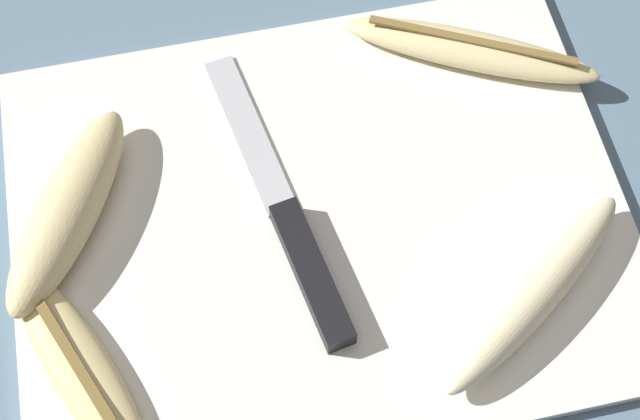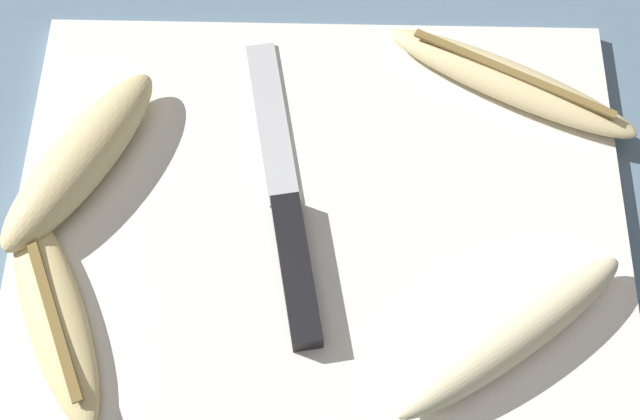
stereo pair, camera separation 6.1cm
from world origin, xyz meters
name	(u,v)px [view 1 (the left image)]	position (x,y,z in m)	size (l,w,h in m)	color
ground_plane	(320,224)	(0.00, 0.00, 0.00)	(4.00, 4.00, 0.00)	slate
cutting_board	(320,220)	(0.00, 0.00, 0.01)	(0.42, 0.33, 0.01)	white
knife	(299,244)	(-0.02, -0.02, 0.02)	(0.06, 0.24, 0.02)	black
banana_pale_long	(534,291)	(0.12, -0.09, 0.03)	(0.17, 0.13, 0.03)	beige
banana_spotted_left	(80,368)	(-0.17, -0.08, 0.02)	(0.10, 0.17, 0.02)	#DBC684
banana_mellow_near	(68,210)	(-0.17, 0.03, 0.03)	(0.12, 0.16, 0.03)	beige
banana_ripe_center	(470,50)	(0.14, 0.11, 0.02)	(0.19, 0.12, 0.02)	beige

